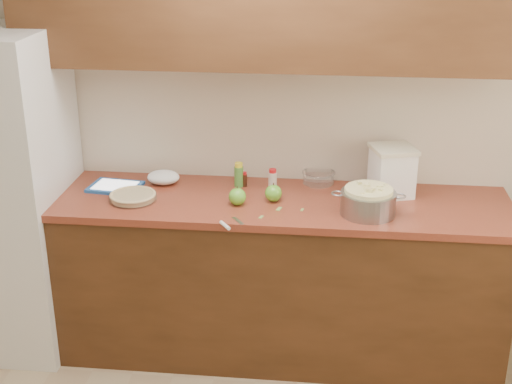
# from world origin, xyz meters

# --- Properties ---
(room_shell) EXTENTS (3.60, 3.60, 3.60)m
(room_shell) POSITION_xyz_m (0.00, 0.00, 1.30)
(room_shell) COLOR tan
(room_shell) RESTS_ON ground
(counter_run) EXTENTS (2.64, 0.68, 0.92)m
(counter_run) POSITION_xyz_m (0.00, 1.48, 0.46)
(counter_run) COLOR #4B2A15
(counter_run) RESTS_ON ground
(fridge) EXTENTS (0.70, 0.70, 1.80)m
(fridge) POSITION_xyz_m (-1.44, 1.44, 0.90)
(fridge) COLOR silver
(fridge) RESTS_ON ground
(pie) EXTENTS (0.25, 0.25, 0.04)m
(pie) POSITION_xyz_m (-0.68, 1.38, 0.94)
(pie) COLOR silver
(pie) RESTS_ON counter_run
(colander) EXTENTS (0.38, 0.28, 0.14)m
(colander) POSITION_xyz_m (0.55, 1.34, 0.99)
(colander) COLOR gray
(colander) RESTS_ON counter_run
(flour_canister) EXTENTS (0.27, 0.27, 0.27)m
(flour_canister) POSITION_xyz_m (0.68, 1.62, 1.06)
(flour_canister) COLOR white
(flour_canister) RESTS_ON counter_run
(tablet) EXTENTS (0.30, 0.24, 0.02)m
(tablet) POSITION_xyz_m (-0.83, 1.54, 0.93)
(tablet) COLOR #2159A2
(tablet) RESTS_ON counter_run
(paring_knife) EXTENTS (0.12, 0.17, 0.02)m
(paring_knife) POSITION_xyz_m (-0.14, 1.11, 0.93)
(paring_knife) COLOR gray
(paring_knife) RESTS_ON counter_run
(lemon_bottle) EXTENTS (0.05, 0.05, 0.14)m
(lemon_bottle) POSITION_xyz_m (-0.15, 1.65, 0.99)
(lemon_bottle) COLOR #4C8C38
(lemon_bottle) RESTS_ON counter_run
(cinnamon_shaker) EXTENTS (0.05, 0.05, 0.11)m
(cinnamon_shaker) POSITION_xyz_m (0.04, 1.63, 0.97)
(cinnamon_shaker) COLOR beige
(cinnamon_shaker) RESTS_ON counter_run
(vanilla_bottle) EXTENTS (0.03, 0.03, 0.08)m
(vanilla_bottle) POSITION_xyz_m (-0.12, 1.65, 0.96)
(vanilla_bottle) COLOR black
(vanilla_bottle) RESTS_ON counter_run
(mixing_bowl) EXTENTS (0.19, 0.19, 0.07)m
(mixing_bowl) POSITION_xyz_m (0.29, 1.75, 0.96)
(mixing_bowl) COLOR silver
(mixing_bowl) RESTS_ON counter_run
(paper_towel) EXTENTS (0.20, 0.17, 0.08)m
(paper_towel) POSITION_xyz_m (-0.58, 1.64, 0.96)
(paper_towel) COLOR white
(paper_towel) RESTS_ON counter_run
(apple_left) EXTENTS (0.09, 0.09, 0.10)m
(apple_left) POSITION_xyz_m (-0.12, 1.39, 0.97)
(apple_left) COLOR #5EAF2D
(apple_left) RESTS_ON counter_run
(apple_center) EXTENTS (0.09, 0.09, 0.10)m
(apple_center) POSITION_xyz_m (0.06, 1.45, 0.97)
(apple_center) COLOR #5EAF2D
(apple_center) RESTS_ON counter_run
(peel_a) EXTENTS (0.02, 0.03, 0.00)m
(peel_a) POSITION_xyz_m (0.22, 1.35, 0.92)
(peel_a) COLOR #88A852
(peel_a) RESTS_ON counter_run
(peel_b) EXTENTS (0.03, 0.04, 0.00)m
(peel_b) POSITION_xyz_m (0.02, 1.24, 0.92)
(peel_b) COLOR #88A852
(peel_b) RESTS_ON counter_run
(peel_c) EXTENTS (0.03, 0.05, 0.00)m
(peel_c) POSITION_xyz_m (0.10, 1.35, 0.92)
(peel_c) COLOR #88A852
(peel_c) RESTS_ON counter_run
(peel_d) EXTENTS (0.04, 0.03, 0.00)m
(peel_d) POSITION_xyz_m (-0.14, 1.42, 0.92)
(peel_d) COLOR #88A852
(peel_d) RESTS_ON counter_run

